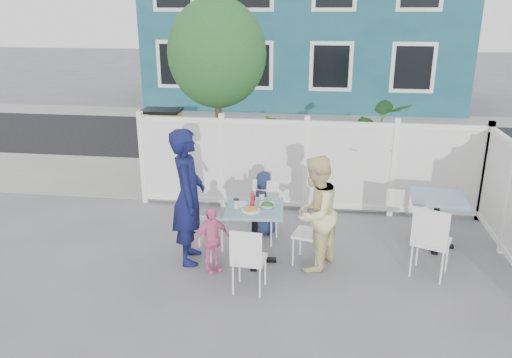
# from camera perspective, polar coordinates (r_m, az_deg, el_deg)

# --- Properties ---
(ground) EXTENTS (80.00, 80.00, 0.00)m
(ground) POSITION_cam_1_polar(r_m,az_deg,el_deg) (6.66, 3.68, -11.31)
(ground) COLOR slate
(near_sidewalk) EXTENTS (24.00, 2.60, 0.01)m
(near_sidewalk) POSITION_cam_1_polar(r_m,az_deg,el_deg) (10.13, 5.38, -0.55)
(near_sidewalk) COLOR gray
(near_sidewalk) RESTS_ON ground
(street) EXTENTS (24.00, 5.00, 0.01)m
(street) POSITION_cam_1_polar(r_m,az_deg,el_deg) (13.68, 6.17, 4.50)
(street) COLOR black
(street) RESTS_ON ground
(far_sidewalk) EXTENTS (24.00, 1.60, 0.01)m
(far_sidewalk) POSITION_cam_1_polar(r_m,az_deg,el_deg) (16.70, 6.58, 7.08)
(far_sidewalk) COLOR gray
(far_sidewalk) RESTS_ON ground
(building) EXTENTS (11.00, 6.00, 6.00)m
(building) POSITION_cam_1_polar(r_m,az_deg,el_deg) (19.78, 5.71, 17.65)
(building) COLOR #164C51
(building) RESTS_ON ground
(fence_back) EXTENTS (5.86, 0.08, 1.60)m
(fence_back) POSITION_cam_1_polar(r_m,az_deg,el_deg) (8.55, 5.73, 1.29)
(fence_back) COLOR white
(fence_back) RESTS_ON ground
(tree) EXTENTS (1.80, 1.62, 3.59)m
(tree) POSITION_cam_1_polar(r_m,az_deg,el_deg) (9.30, -4.48, 14.09)
(tree) COLOR #382316
(tree) RESTS_ON ground
(utility_cabinet) EXTENTS (0.74, 0.53, 1.35)m
(utility_cabinet) POSITION_cam_1_polar(r_m,az_deg,el_deg) (10.65, -10.54, 3.95)
(utility_cabinet) COLOR gold
(utility_cabinet) RESTS_ON ground
(potted_shrub_a) EXTENTS (1.10, 1.10, 1.56)m
(potted_shrub_a) POSITION_cam_1_polar(r_m,az_deg,el_deg) (9.25, 2.91, 2.68)
(potted_shrub_a) COLOR #1A4D25
(potted_shrub_a) RESTS_ON ground
(potted_shrub_b) EXTENTS (1.94, 2.04, 1.76)m
(potted_shrub_b) POSITION_cam_1_polar(r_m,az_deg,el_deg) (9.13, 13.03, 2.65)
(potted_shrub_b) COLOR #1A4D25
(potted_shrub_b) RESTS_ON ground
(main_table) EXTENTS (0.83, 0.83, 0.81)m
(main_table) POSITION_cam_1_polar(r_m,az_deg,el_deg) (6.81, -0.15, -4.66)
(main_table) COLOR teal
(main_table) RESTS_ON ground
(spare_table) EXTENTS (0.81, 0.81, 0.80)m
(spare_table) POSITION_cam_1_polar(r_m,az_deg,el_deg) (7.71, 20.00, -3.09)
(spare_table) COLOR teal
(spare_table) RESTS_ON ground
(chair_left) EXTENTS (0.53, 0.54, 1.01)m
(chair_left) POSITION_cam_1_polar(r_m,az_deg,el_deg) (7.05, -6.64, -4.31)
(chair_left) COLOR white
(chair_left) RESTS_ON ground
(chair_right) EXTENTS (0.47, 0.48, 0.89)m
(chair_right) POSITION_cam_1_polar(r_m,az_deg,el_deg) (6.84, 6.68, -5.67)
(chair_right) COLOR white
(chair_right) RESTS_ON ground
(chair_back) EXTENTS (0.46, 0.45, 0.91)m
(chair_back) POSITION_cam_1_polar(r_m,az_deg,el_deg) (7.53, 0.92, -3.15)
(chair_back) COLOR white
(chair_back) RESTS_ON ground
(chair_near) EXTENTS (0.42, 0.41, 0.87)m
(chair_near) POSITION_cam_1_polar(r_m,az_deg,el_deg) (6.12, -0.94, -8.79)
(chair_near) COLOR white
(chair_near) RESTS_ON ground
(chair_spare) EXTENTS (0.58, 0.57, 0.99)m
(chair_spare) POSITION_cam_1_polar(r_m,az_deg,el_deg) (6.80, 19.33, -6.32)
(chair_spare) COLOR white
(chair_spare) RESTS_ON ground
(man) EXTENTS (0.57, 0.76, 1.89)m
(man) POSITION_cam_1_polar(r_m,az_deg,el_deg) (6.80, -7.75, -2.03)
(man) COLOR #0F133E
(man) RESTS_ON ground
(woman) EXTENTS (0.86, 0.94, 1.57)m
(woman) POSITION_cam_1_polar(r_m,az_deg,el_deg) (6.65, 6.73, -3.93)
(woman) COLOR #E7D74C
(woman) RESTS_ON ground
(boy) EXTENTS (0.54, 0.40, 1.01)m
(boy) POSITION_cam_1_polar(r_m,az_deg,el_deg) (7.71, 0.87, -2.78)
(boy) COLOR #1A2649
(boy) RESTS_ON ground
(toddler) EXTENTS (0.55, 0.53, 0.92)m
(toddler) POSITION_cam_1_polar(r_m,az_deg,el_deg) (6.64, -5.12, -6.95)
(toddler) COLOR pink
(toddler) RESTS_ON ground
(plate_main) EXTENTS (0.25, 0.25, 0.02)m
(plate_main) POSITION_cam_1_polar(r_m,az_deg,el_deg) (6.61, -0.59, -3.59)
(plate_main) COLOR white
(plate_main) RESTS_ON main_table
(plate_side) EXTENTS (0.20, 0.20, 0.01)m
(plate_side) POSITION_cam_1_polar(r_m,az_deg,el_deg) (6.83, -1.76, -2.85)
(plate_side) COLOR white
(plate_side) RESTS_ON main_table
(salad_bowl) EXTENTS (0.22, 0.22, 0.05)m
(salad_bowl) POSITION_cam_1_polar(r_m,az_deg,el_deg) (6.71, 1.31, -3.06)
(salad_bowl) COLOR white
(salad_bowl) RESTS_ON main_table
(coffee_cup_a) EXTENTS (0.07, 0.07, 0.11)m
(coffee_cup_a) POSITION_cam_1_polar(r_m,az_deg,el_deg) (6.70, -2.26, -2.85)
(coffee_cup_a) COLOR beige
(coffee_cup_a) RESTS_ON main_table
(coffee_cup_b) EXTENTS (0.07, 0.07, 0.11)m
(coffee_cup_b) POSITION_cam_1_polar(r_m,az_deg,el_deg) (6.92, 0.67, -2.10)
(coffee_cup_b) COLOR beige
(coffee_cup_b) RESTS_ON main_table
(ketchup_bottle) EXTENTS (0.05, 0.05, 0.17)m
(ketchup_bottle) POSITION_cam_1_polar(r_m,az_deg,el_deg) (6.76, -0.43, -2.34)
(ketchup_bottle) COLOR red
(ketchup_bottle) RESTS_ON main_table
(salt_shaker) EXTENTS (0.03, 0.03, 0.08)m
(salt_shaker) POSITION_cam_1_polar(r_m,az_deg,el_deg) (6.96, -0.64, -2.15)
(salt_shaker) COLOR white
(salt_shaker) RESTS_ON main_table
(pepper_shaker) EXTENTS (0.03, 0.03, 0.07)m
(pepper_shaker) POSITION_cam_1_polar(r_m,az_deg,el_deg) (6.96, -0.22, -2.18)
(pepper_shaker) COLOR black
(pepper_shaker) RESTS_ON main_table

